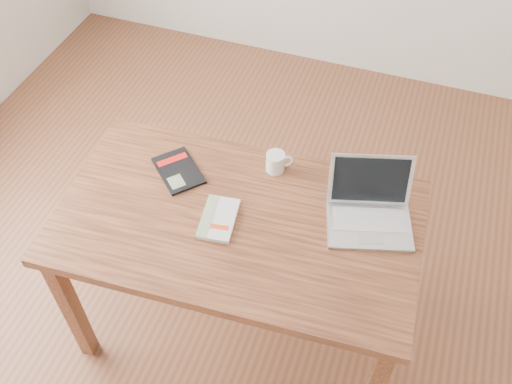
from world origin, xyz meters
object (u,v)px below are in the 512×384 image
(white_guidebook, at_px, (218,219))
(coffee_mug, at_px, (276,162))
(desk, at_px, (238,233))
(black_guidebook, at_px, (178,170))
(laptop, at_px, (370,209))

(white_guidebook, xyz_separation_m, coffee_mug, (0.12, 0.31, 0.03))
(desk, height_order, white_guidebook, white_guidebook)
(black_guidebook, bearing_deg, desk, -72.91)
(desk, distance_m, coffee_mug, 0.31)
(laptop, xyz_separation_m, coffee_mug, (-0.39, 0.12, -0.00))
(white_guidebook, bearing_deg, coffee_mug, 61.23)
(black_guidebook, relative_size, laptop, 0.71)
(desk, distance_m, laptop, 0.49)
(coffee_mug, bearing_deg, laptop, -42.66)
(desk, height_order, laptop, laptop)
(desk, bearing_deg, laptop, 16.91)
(white_guidebook, relative_size, laptop, 0.59)
(black_guidebook, bearing_deg, coffee_mug, -26.10)
(laptop, bearing_deg, desk, -175.85)
(black_guidebook, distance_m, laptop, 0.74)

